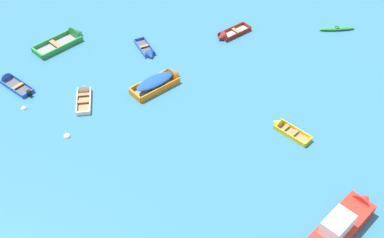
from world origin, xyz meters
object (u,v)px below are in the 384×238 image
Objects in this scene: motor_launch_red_far_right at (344,222)px; rowboat_green_outer_right at (70,38)px; mooring_buoy_midfield at (67,137)px; mooring_buoy_outer_edge at (24,109)px; rowboat_blue_back_row_left at (148,52)px; rowboat_yellow_center at (284,128)px; rowboat_white_near_left at (84,94)px; rowboat_maroon_near_camera at (227,35)px; rowboat_blue_foreground_center at (10,81)px; rowboat_orange_midfield_left at (162,80)px; kayak_green_far_left at (337,29)px.

rowboat_green_outer_right is at bearing 144.86° from motor_launch_red_far_right.
mooring_buoy_outer_edge is (-4.12, 2.20, 0.00)m from mooring_buoy_midfield.
rowboat_yellow_center is at bearing -31.94° from rowboat_blue_back_row_left.
motor_launch_red_far_right reaches higher than rowboat_blue_back_row_left.
mooring_buoy_midfield is (-18.28, 4.33, -0.57)m from motor_launch_red_far_right.
mooring_buoy_outer_edge is (-3.85, -2.18, -0.15)m from rowboat_white_near_left.
rowboat_green_outer_right is 11.48× the size of mooring_buoy_outer_edge.
rowboat_yellow_center is at bearing -63.83° from rowboat_maroon_near_camera.
motor_launch_red_far_right is (24.72, -9.18, 0.42)m from rowboat_blue_foreground_center.
rowboat_white_near_left is 1.12× the size of rowboat_blue_back_row_left.
rowboat_blue_back_row_left reaches higher than mooring_buoy_outer_edge.
rowboat_orange_midfield_left reaches higher than kayak_green_far_left.
rowboat_yellow_center reaches higher than mooring_buoy_midfield.
rowboat_orange_midfield_left is 16.91m from kayak_green_far_left.
rowboat_green_outer_right is 9.75× the size of mooring_buoy_midfield.
rowboat_maroon_near_camera is at bearing 29.94° from rowboat_blue_foreground_center.
kayak_green_far_left is at bearing 13.59° from rowboat_green_outer_right.
rowboat_maroon_near_camera is 1.09× the size of rowboat_blue_back_row_left.
rowboat_maroon_near_camera is (13.25, 2.73, -0.04)m from rowboat_green_outer_right.
mooring_buoy_midfield is (6.44, -4.85, -0.15)m from rowboat_blue_foreground_center.
rowboat_maroon_near_camera is 1.00× the size of kayak_green_far_left.
rowboat_blue_foreground_center is 0.83× the size of rowboat_orange_midfield_left.
rowboat_green_outer_right reaches higher than rowboat_white_near_left.
rowboat_blue_foreground_center is 8.57× the size of mooring_buoy_outer_edge.
rowboat_blue_back_row_left is (9.67, 5.54, -0.01)m from rowboat_blue_foreground_center.
rowboat_orange_midfield_left is (11.67, 1.86, 0.23)m from rowboat_blue_foreground_center.
rowboat_white_near_left is at bearing -120.20° from rowboat_blue_back_row_left.
rowboat_green_outer_right is 7.12m from rowboat_blue_back_row_left.
rowboat_blue_foreground_center is 3.52m from mooring_buoy_outer_edge.
rowboat_blue_foreground_center reaches higher than mooring_buoy_outer_edge.
rowboat_maroon_near_camera reaches higher than kayak_green_far_left.
mooring_buoy_midfield is at bearing -86.49° from rowboat_white_near_left.
rowboat_maroon_near_camera is at bearing 44.76° from rowboat_white_near_left.
rowboat_orange_midfield_left is at bearing 159.92° from rowboat_yellow_center.
rowboat_orange_midfield_left is 10.37× the size of mooring_buoy_outer_edge.
rowboat_maroon_near_camera is 7.14m from rowboat_blue_back_row_left.
rowboat_maroon_near_camera reaches higher than rowboat_white_near_left.
mooring_buoy_midfield is at bearing -71.12° from rowboat_green_outer_right.
rowboat_blue_foreground_center is 1.08× the size of rowboat_maroon_near_camera.
rowboat_white_near_left is 4.39m from mooring_buoy_midfield.
rowboat_yellow_center is (5.27, -10.72, -0.01)m from rowboat_maroon_near_camera.
rowboat_white_near_left reaches higher than rowboat_blue_back_row_left.
rowboat_orange_midfield_left is at bearing -143.63° from kayak_green_far_left.
rowboat_yellow_center is (18.51, -7.99, -0.05)m from rowboat_green_outer_right.
rowboat_blue_foreground_center is at bearing -154.82° from kayak_green_far_left.
motor_launch_red_far_right is (22.13, -15.57, 0.36)m from rowboat_green_outer_right.
rowboat_orange_midfield_left is (9.08, -4.54, 0.17)m from rowboat_green_outer_right.
rowboat_blue_back_row_left is at bearing 48.08° from mooring_buoy_outer_edge.
mooring_buoy_midfield is at bearing 166.67° from motor_launch_red_far_right.
rowboat_blue_foreground_center is 1.05× the size of rowboat_white_near_left.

